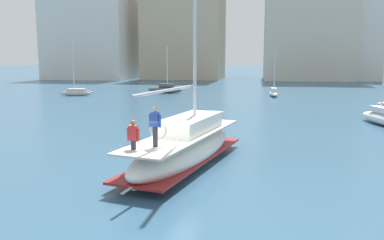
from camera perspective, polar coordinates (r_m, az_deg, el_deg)
ground_plane at (r=17.01m, az=-3.56°, el=-7.93°), size 400.00×400.00×0.00m
main_sailboat at (r=18.43m, az=-0.94°, el=-3.64°), size 4.51×9.89×13.97m
moored_sloop_near at (r=53.87m, az=-16.09°, el=3.95°), size 4.28×2.72×7.18m
moored_sloop_far at (r=32.42m, az=25.61°, el=0.38°), size 2.75×5.65×7.85m
moored_cutter_left at (r=51.64m, az=11.52°, el=3.84°), size 1.19×4.10×5.53m
moored_cutter_right at (r=55.49m, az=-3.85°, el=4.43°), size 5.36×2.28×6.33m
seagull at (r=14.56m, az=-8.36°, el=-9.55°), size 0.65×1.14×0.18m
waterfront_buildings at (r=91.23m, az=5.99°, el=13.01°), size 83.66×21.44×26.09m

